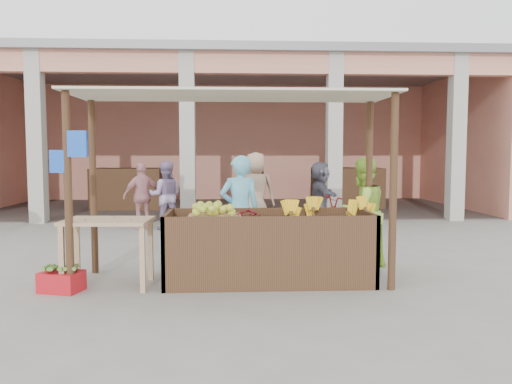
{
  "coord_description": "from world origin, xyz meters",
  "views": [
    {
      "loc": [
        0.02,
        -6.26,
        1.65
      ],
      "look_at": [
        0.4,
        1.2,
        1.06
      ],
      "focal_mm": 35.0,
      "sensor_mm": 36.0,
      "label": 1
    }
  ],
  "objects": [
    {
      "name": "berry_heap",
      "position": [
        0.24,
        0.05,
        0.87
      ],
      "size": [
        0.46,
        0.38,
        0.15
      ],
      "primitive_type": "ellipsoid",
      "color": "maroon",
      "rests_on": "fruit_stall"
    },
    {
      "name": "stall_awning",
      "position": [
        -0.01,
        0.06,
        1.98
      ],
      "size": [
        4.09,
        1.35,
        2.39
      ],
      "color": "#4B321E",
      "rests_on": "ground"
    },
    {
      "name": "side_table",
      "position": [
        -1.49,
        -0.13,
        0.7
      ],
      "size": [
        1.07,
        0.75,
        0.84
      ],
      "rotation": [
        0.0,
        0.0,
        -0.06
      ],
      "color": "tan",
      "rests_on": "ground"
    },
    {
      "name": "market_building",
      "position": [
        0.05,
        8.93,
        2.7
      ],
      "size": [
        14.4,
        6.4,
        4.2
      ],
      "color": "tan",
      "rests_on": "ground"
    },
    {
      "name": "fruit_stall",
      "position": [
        0.5,
        0.0,
        0.4
      ],
      "size": [
        2.6,
        0.95,
        0.8
      ],
      "primitive_type": "cube",
      "color": "#4B321E",
      "rests_on": "ground"
    },
    {
      "name": "red_crate",
      "position": [
        -2.0,
        -0.33,
        0.12
      ],
      "size": [
        0.54,
        0.45,
        0.24
      ],
      "primitive_type": "cube",
      "rotation": [
        0.0,
        0.0,
        -0.28
      ],
      "color": "red",
      "rests_on": "ground"
    },
    {
      "name": "vendor_blue",
      "position": [
        0.15,
        1.0,
        0.86
      ],
      "size": [
        0.71,
        0.56,
        1.72
      ],
      "primitive_type": "imported",
      "rotation": [
        0.0,
        0.0,
        3.29
      ],
      "color": "#6CCFF0",
      "rests_on": "ground"
    },
    {
      "name": "shopper_c",
      "position": [
        0.53,
        4.03,
        0.92
      ],
      "size": [
        0.89,
        0.58,
        1.84
      ],
      "primitive_type": "imported",
      "rotation": [
        0.0,
        0.0,
        3.13
      ],
      "color": "#9F7F65",
      "rests_on": "ground"
    },
    {
      "name": "melon_tray",
      "position": [
        -0.18,
        -0.02,
        0.89
      ],
      "size": [
        0.67,
        0.58,
        0.18
      ],
      "color": "tan",
      "rests_on": "fruit_stall"
    },
    {
      "name": "shopper_f",
      "position": [
        -1.39,
        4.49,
        0.81
      ],
      "size": [
        0.83,
        0.53,
        1.61
      ],
      "primitive_type": "imported",
      "rotation": [
        0.0,
        0.0,
        3.24
      ],
      "color": "#907BA3",
      "rests_on": "ground"
    },
    {
      "name": "banana_heap",
      "position": [
        1.25,
        0.05,
        0.91
      ],
      "size": [
        1.2,
        0.66,
        0.22
      ],
      "primitive_type": null,
      "color": "yellow",
      "rests_on": "fruit_stall"
    },
    {
      "name": "vendor_green",
      "position": [
        1.9,
        0.75,
        0.83
      ],
      "size": [
        0.92,
        0.76,
        1.66
      ],
      "primitive_type": "imported",
      "rotation": [
        0.0,
        0.0,
        3.58
      ],
      "color": "#9ECD3F",
      "rests_on": "ground"
    },
    {
      "name": "plantain_bundle",
      "position": [
        -2.0,
        -0.33,
        0.28
      ],
      "size": [
        0.38,
        0.27,
        0.08
      ],
      "primitive_type": null,
      "color": "#4F7E2D",
      "rests_on": "red_crate"
    },
    {
      "name": "motorcycle",
      "position": [
        1.4,
        2.3,
        0.46
      ],
      "size": [
        1.1,
        1.86,
        0.92
      ],
      "primitive_type": "imported",
      "rotation": [
        0.0,
        0.0,
        1.87
      ],
      "color": "maroon",
      "rests_on": "ground"
    },
    {
      "name": "papaya_pile",
      "position": [
        -1.49,
        -0.13,
        0.93
      ],
      "size": [
        0.68,
        0.39,
        0.19
      ],
      "primitive_type": null,
      "color": "#3E8029",
      "rests_on": "side_table"
    },
    {
      "name": "ground",
      "position": [
        0.0,
        0.0,
        0.0
      ],
      "size": [
        60.0,
        60.0,
        0.0
      ],
      "primitive_type": "plane",
      "color": "slate",
      "rests_on": "ground"
    },
    {
      "name": "shopper_b",
      "position": [
        -1.9,
        4.59,
        0.77
      ],
      "size": [
        1.02,
        0.86,
        1.54
      ],
      "primitive_type": "imported",
      "rotation": [
        0.0,
        0.0,
        3.66
      ],
      "color": "#C98589",
      "rests_on": "ground"
    },
    {
      "name": "shopper_d",
      "position": [
        1.94,
        4.33,
        0.77
      ],
      "size": [
        0.63,
        1.45,
        1.55
      ],
      "primitive_type": "imported",
      "rotation": [
        0.0,
        0.0,
        1.6
      ],
      "color": "#4E4C5A",
      "rests_on": "ground"
    },
    {
      "name": "produce_sacks",
      "position": [
        2.94,
        5.21,
        0.3
      ],
      "size": [
        0.99,
        0.74,
        0.6
      ],
      "color": "maroon",
      "rests_on": "ground"
    }
  ]
}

